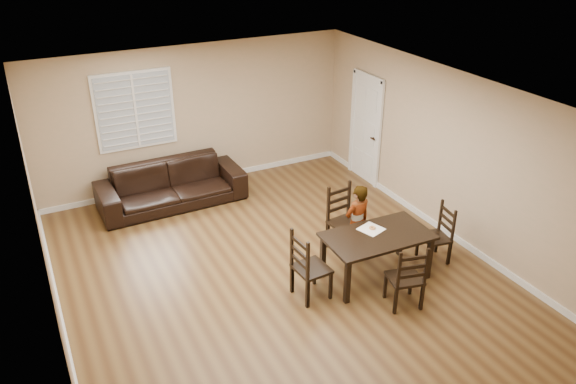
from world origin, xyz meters
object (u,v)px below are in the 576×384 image
(chair_near, at_px, (341,219))
(chair_right, at_px, (441,235))
(child, at_px, (357,223))
(sofa, at_px, (171,185))
(chair_far, at_px, (409,282))
(chair_left, at_px, (304,270))
(dining_table, at_px, (377,240))
(donut, at_px, (372,228))

(chair_near, distance_m, chair_right, 1.54)
(child, bearing_deg, chair_right, 144.25)
(chair_right, xyz_separation_m, sofa, (-3.13, 3.62, -0.04))
(chair_far, bearing_deg, chair_right, -134.45)
(chair_right, bearing_deg, chair_left, -82.41)
(chair_far, distance_m, sofa, 4.78)
(chair_far, bearing_deg, child, -79.38)
(child, bearing_deg, dining_table, 80.34)
(dining_table, bearing_deg, sofa, 120.69)
(chair_left, height_order, chair_right, chair_left)
(chair_left, height_order, sofa, chair_left)
(child, relative_size, donut, 13.09)
(dining_table, relative_size, chair_far, 1.60)
(chair_left, relative_size, child, 0.83)
(child, bearing_deg, chair_near, -96.88)
(child, distance_m, sofa, 3.63)
(chair_right, xyz_separation_m, child, (-1.14, 0.60, 0.20))
(chair_near, height_order, sofa, chair_near)
(donut, distance_m, sofa, 3.96)
(chair_far, xyz_separation_m, chair_left, (-1.12, 0.83, 0.03))
(chair_near, relative_size, chair_left, 1.02)
(dining_table, height_order, chair_far, chair_far)
(chair_right, relative_size, sofa, 0.36)
(child, bearing_deg, donut, 83.20)
(dining_table, xyz_separation_m, chair_right, (1.15, -0.05, -0.20))
(chair_near, distance_m, donut, 0.85)
(chair_left, distance_m, child, 1.31)
(chair_near, xyz_separation_m, child, (0.01, -0.43, 0.14))
(child, relative_size, sofa, 0.48)
(child, bearing_deg, chair_far, 79.34)
(dining_table, distance_m, chair_far, 0.83)
(chair_far, distance_m, chair_right, 1.42)
(chair_left, distance_m, sofa, 3.64)
(chair_right, distance_m, sofa, 4.79)
(chair_right, relative_size, child, 0.74)
(chair_far, height_order, chair_left, chair_left)
(chair_left, distance_m, donut, 1.23)
(child, bearing_deg, chair_left, 16.07)
(dining_table, distance_m, sofa, 4.09)
(dining_table, distance_m, chair_left, 1.18)
(donut, bearing_deg, chair_near, 91.11)
(child, xyz_separation_m, sofa, (-1.99, 3.02, -0.24))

